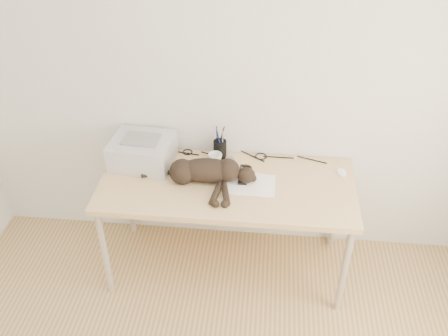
# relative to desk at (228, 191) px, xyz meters

# --- Properties ---
(wall_back) EXTENTS (3.50, 0.00, 3.50)m
(wall_back) POSITION_rel_desk_xyz_m (0.00, 0.27, 0.69)
(wall_back) COLOR silver
(wall_back) RESTS_ON floor
(desk) EXTENTS (1.60, 0.70, 0.74)m
(desk) POSITION_rel_desk_xyz_m (0.00, 0.00, 0.00)
(desk) COLOR tan
(desk) RESTS_ON floor
(printer) EXTENTS (0.42, 0.36, 0.19)m
(printer) POSITION_rel_desk_xyz_m (-0.57, 0.08, 0.22)
(printer) COLOR #B4B5B9
(printer) RESTS_ON desk
(papers) EXTENTS (0.37, 0.29, 0.01)m
(papers) POSITION_rel_desk_xyz_m (0.13, -0.08, 0.14)
(papers) COLOR white
(papers) RESTS_ON desk
(cat) EXTENTS (0.73, 0.34, 0.16)m
(cat) POSITION_rel_desk_xyz_m (-0.15, -0.08, 0.21)
(cat) COLOR black
(cat) RESTS_ON desk
(mug) EXTENTS (0.13, 0.13, 0.08)m
(mug) POSITION_rel_desk_xyz_m (-0.10, 0.10, 0.18)
(mug) COLOR white
(mug) RESTS_ON desk
(pen_cup) EXTENTS (0.09, 0.09, 0.22)m
(pen_cup) POSITION_rel_desk_xyz_m (-0.08, 0.20, 0.20)
(pen_cup) COLOR black
(pen_cup) RESTS_ON desk
(remote_grey) EXTENTS (0.12, 0.17, 0.02)m
(remote_grey) POSITION_rel_desk_xyz_m (0.02, 0.11, 0.14)
(remote_grey) COLOR gray
(remote_grey) RESTS_ON desk
(remote_black) EXTENTS (0.06, 0.20, 0.02)m
(remote_black) POSITION_rel_desk_xyz_m (0.10, -0.01, 0.14)
(remote_black) COLOR black
(remote_black) RESTS_ON desk
(mouse) EXTENTS (0.08, 0.11, 0.03)m
(mouse) POSITION_rel_desk_xyz_m (0.72, 0.10, 0.15)
(mouse) COLOR white
(mouse) RESTS_ON desk
(cable_tangle) EXTENTS (1.36, 0.08, 0.01)m
(cable_tangle) POSITION_rel_desk_xyz_m (0.00, 0.22, 0.14)
(cable_tangle) COLOR black
(cable_tangle) RESTS_ON desk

